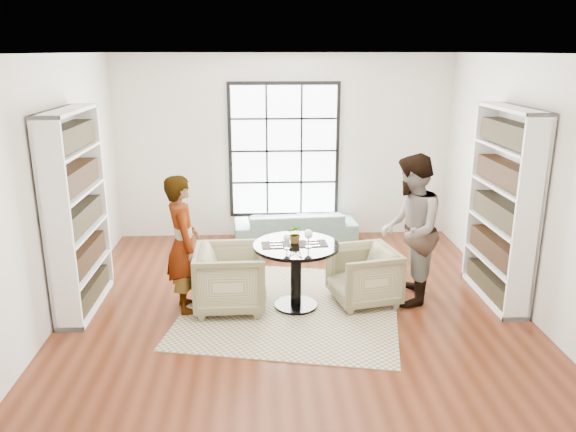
{
  "coord_description": "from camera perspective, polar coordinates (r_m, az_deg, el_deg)",
  "views": [
    {
      "loc": [
        -0.39,
        -6.16,
        3.03
      ],
      "look_at": [
        -0.06,
        0.4,
        1.09
      ],
      "focal_mm": 35.0,
      "sensor_mm": 36.0,
      "label": 1
    }
  ],
  "objects": [
    {
      "name": "ground",
      "position": [
        6.88,
        0.7,
        -9.67
      ],
      "size": [
        6.0,
        6.0,
        0.0
      ],
      "primitive_type": "plane",
      "color": "#5D2916"
    },
    {
      "name": "room_shell",
      "position": [
        6.95,
        0.46,
        1.69
      ],
      "size": [
        6.0,
        6.01,
        6.0
      ],
      "color": "silver",
      "rests_on": "ground"
    },
    {
      "name": "rug",
      "position": [
        6.98,
        0.35,
        -9.19
      ],
      "size": [
        3.01,
        3.01,
        0.01
      ],
      "primitive_type": "cube",
      "rotation": [
        0.0,
        0.0,
        -0.2
      ],
      "color": "#BAAC8B",
      "rests_on": "ground"
    },
    {
      "name": "pedestal_table",
      "position": [
        6.76,
        0.82,
        -4.69
      ],
      "size": [
        1.03,
        1.03,
        0.82
      ],
      "rotation": [
        0.0,
        0.0,
        0.06
      ],
      "color": "black",
      "rests_on": "ground"
    },
    {
      "name": "sofa",
      "position": [
        9.06,
        0.73,
        -1.19
      ],
      "size": [
        1.98,
        0.89,
        0.56
      ],
      "primitive_type": "imported",
      "rotation": [
        0.0,
        0.0,
        3.21
      ],
      "color": "gray",
      "rests_on": "ground"
    },
    {
      "name": "armchair_left",
      "position": [
        6.85,
        -5.83,
        -6.32
      ],
      "size": [
        0.87,
        0.85,
        0.78
      ],
      "primitive_type": "imported",
      "rotation": [
        0.0,
        0.0,
        1.59
      ],
      "color": "#C0AF89",
      "rests_on": "ground"
    },
    {
      "name": "armchair_right",
      "position": [
        7.05,
        7.67,
        -6.01
      ],
      "size": [
        0.92,
        0.9,
        0.71
      ],
      "primitive_type": "imported",
      "rotation": [
        0.0,
        0.0,
        -1.36
      ],
      "color": "tan",
      "rests_on": "ground"
    },
    {
      "name": "person_left",
      "position": [
        6.74,
        -10.62,
        -2.84
      ],
      "size": [
        0.55,
        0.69,
        1.67
      ],
      "primitive_type": "imported",
      "rotation": [
        0.0,
        0.0,
        1.85
      ],
      "color": "gray",
      "rests_on": "ground"
    },
    {
      "name": "person_right",
      "position": [
        6.97,
        12.3,
        -1.43
      ],
      "size": [
        0.93,
        1.07,
        1.86
      ],
      "primitive_type": "imported",
      "rotation": [
        0.0,
        0.0,
        -1.85
      ],
      "color": "gray",
      "rests_on": "ground"
    },
    {
      "name": "placemat_left",
      "position": [
        6.64,
        -1.22,
        -2.96
      ],
      "size": [
        0.35,
        0.28,
        0.01
      ],
      "primitive_type": "cube",
      "rotation": [
        0.0,
        0.0,
        0.06
      ],
      "color": "#2A2624",
      "rests_on": "pedestal_table"
    },
    {
      "name": "placemat_right",
      "position": [
        6.7,
        2.52,
        -2.81
      ],
      "size": [
        0.35,
        0.28,
        0.01
      ],
      "primitive_type": "cube",
      "rotation": [
        0.0,
        0.0,
        0.06
      ],
      "color": "#2A2624",
      "rests_on": "pedestal_table"
    },
    {
      "name": "cutlery_left",
      "position": [
        6.64,
        -1.22,
        -2.9
      ],
      "size": [
        0.15,
        0.23,
        0.01
      ],
      "primitive_type": null,
      "rotation": [
        0.0,
        0.0,
        0.06
      ],
      "color": "silver",
      "rests_on": "placemat_left"
    },
    {
      "name": "cutlery_right",
      "position": [
        6.69,
        2.52,
        -2.76
      ],
      "size": [
        0.15,
        0.23,
        0.01
      ],
      "primitive_type": null,
      "rotation": [
        0.0,
        0.0,
        0.06
      ],
      "color": "silver",
      "rests_on": "placemat_right"
    },
    {
      "name": "wine_glass_left",
      "position": [
        6.48,
        -0.12,
        -2.27
      ],
      "size": [
        0.08,
        0.08,
        0.18
      ],
      "color": "silver",
      "rests_on": "pedestal_table"
    },
    {
      "name": "wine_glass_right",
      "position": [
        6.53,
        2.09,
        -1.9
      ],
      "size": [
        0.1,
        0.1,
        0.22
      ],
      "color": "silver",
      "rests_on": "pedestal_table"
    },
    {
      "name": "flower_centerpiece",
      "position": [
        6.69,
        0.77,
        -1.83
      ],
      "size": [
        0.25,
        0.23,
        0.23
      ],
      "primitive_type": "imported",
      "rotation": [
        0.0,
        0.0,
        -0.32
      ],
      "color": "gray",
      "rests_on": "pedestal_table"
    }
  ]
}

